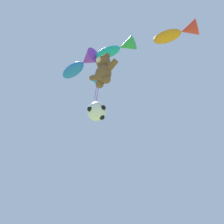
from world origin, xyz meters
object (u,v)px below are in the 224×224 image
at_px(soccer_ball_kite, 97,111).
at_px(fish_kite_teal, 117,49).
at_px(fish_kite_tangerine, 178,33).
at_px(fish_kite_cobalt, 80,65).
at_px(diamond_kite, 97,81).
at_px(teddy_bear_kite, 103,70).

bearing_deg(soccer_ball_kite, fish_kite_teal, 35.39).
distance_m(fish_kite_tangerine, fish_kite_cobalt, 5.45).
distance_m(soccer_ball_kite, diamond_kite, 4.53).
relative_size(fish_kite_teal, diamond_kite, 0.88).
xyz_separation_m(teddy_bear_kite, diamond_kite, (-2.51, 1.82, 2.05)).
xyz_separation_m(fish_kite_cobalt, diamond_kite, (-0.38, 1.58, 0.03)).
bearing_deg(soccer_ball_kite, diamond_kite, 140.54).
xyz_separation_m(fish_kite_teal, fish_kite_cobalt, (-2.24, -0.55, 0.07)).
bearing_deg(teddy_bear_kite, fish_kite_tangerine, 24.48).
bearing_deg(teddy_bear_kite, diamond_kite, 143.98).
xyz_separation_m(soccer_ball_kite, fish_kite_teal, (0.74, 0.52, 3.71)).
bearing_deg(soccer_ball_kite, fish_kite_cobalt, -178.86).
xyz_separation_m(fish_kite_teal, diamond_kite, (-2.62, 1.02, 0.10)).
distance_m(fish_kite_cobalt, diamond_kite, 1.62).
bearing_deg(fish_kite_tangerine, soccer_ball_kite, -163.08).
xyz_separation_m(fish_kite_tangerine, fish_kite_teal, (-3.00, -0.61, 0.92)).
height_order(teddy_bear_kite, diamond_kite, diamond_kite).
bearing_deg(fish_kite_cobalt, diamond_kite, 103.47).
height_order(soccer_ball_kite, fish_kite_tangerine, fish_kite_tangerine).
height_order(teddy_bear_kite, fish_kite_cobalt, fish_kite_cobalt).
distance_m(teddy_bear_kite, fish_kite_teal, 2.11).
bearing_deg(teddy_bear_kite, soccer_ball_kite, 156.21).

